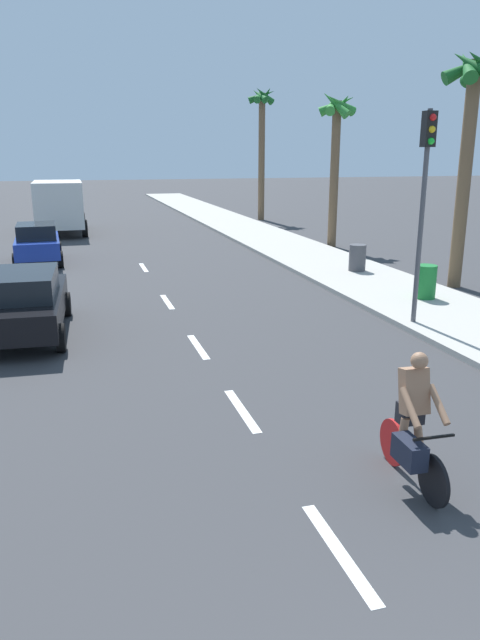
# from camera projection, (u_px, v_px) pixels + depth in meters

# --- Properties ---
(ground_plane) EXTENTS (160.00, 160.00, 0.00)m
(ground_plane) POSITION_uv_depth(u_px,v_px,m) (149.00, 275.00, 21.32)
(ground_plane) COLOR #38383A
(sidewalk_strip) EXTENTS (3.60, 80.00, 0.14)m
(sidewalk_strip) POSITION_uv_depth(u_px,v_px,m) (308.00, 256.00, 24.98)
(sidewalk_strip) COLOR #B2ADA3
(sidewalk_strip) RESTS_ON ground
(lane_stripe_1) EXTENTS (0.16, 1.80, 0.01)m
(lane_stripe_1) POSITION_uv_depth(u_px,v_px,m) (339.00, 551.00, 6.55)
(lane_stripe_1) COLOR white
(lane_stripe_1) RESTS_ON ground
(lane_stripe_2) EXTENTS (0.16, 1.80, 0.01)m
(lane_stripe_2) POSITION_uv_depth(u_px,v_px,m) (242.00, 410.00, 10.14)
(lane_stripe_2) COLOR white
(lane_stripe_2) RESTS_ON ground
(lane_stripe_3) EXTENTS (0.16, 1.80, 0.01)m
(lane_stripe_3) POSITION_uv_depth(u_px,v_px,m) (198.00, 347.00, 13.46)
(lane_stripe_3) COLOR white
(lane_stripe_3) RESTS_ON ground
(lane_stripe_4) EXTENTS (0.16, 1.80, 0.01)m
(lane_stripe_4) POSITION_uv_depth(u_px,v_px,m) (167.00, 302.00, 17.51)
(lane_stripe_4) COLOR white
(lane_stripe_4) RESTS_ON ground
(lane_stripe_5) EXTENTS (0.16, 1.80, 0.01)m
(lane_stripe_5) POSITION_uv_depth(u_px,v_px,m) (144.00, 267.00, 22.75)
(lane_stripe_5) COLOR white
(lane_stripe_5) RESTS_ON ground
(cyclist) EXTENTS (0.62, 1.71, 1.82)m
(cyclist) POSITION_uv_depth(u_px,v_px,m) (413.00, 427.00, 7.65)
(cyclist) COLOR black
(cyclist) RESTS_ON ground
(parked_car_black) EXTENTS (2.25, 4.62, 1.57)m
(parked_car_black) POSITION_uv_depth(u_px,v_px,m) (21.00, 301.00, 14.09)
(parked_car_black) COLOR black
(parked_car_black) RESTS_ON ground
(parked_car_blue) EXTENTS (1.91, 3.93, 1.57)m
(parked_car_blue) POSITION_uv_depth(u_px,v_px,m) (37.00, 242.00, 23.44)
(parked_car_blue) COLOR #1E389E
(parked_car_blue) RESTS_ON ground
(delivery_truck) EXTENTS (2.68, 6.24, 2.80)m
(delivery_truck) POSITION_uv_depth(u_px,v_px,m) (59.00, 206.00, 31.92)
(delivery_truck) COLOR beige
(delivery_truck) RESTS_ON ground
(palm_tree_mid) EXTENTS (1.82, 1.91, 7.43)m
(palm_tree_mid) POSITION_uv_depth(u_px,v_px,m) (471.00, 114.00, 18.07)
(palm_tree_mid) COLOR brown
(palm_tree_mid) RESTS_ON ground
(palm_tree_far) EXTENTS (1.72, 1.70, 6.99)m
(palm_tree_far) POSITION_uv_depth(u_px,v_px,m) (336.00, 134.00, 26.48)
(palm_tree_far) COLOR brown
(palm_tree_far) RESTS_ON ground
(palm_tree_distant) EXTENTS (1.78, 1.85, 8.26)m
(palm_tree_distant) POSITION_uv_depth(u_px,v_px,m) (262.00, 125.00, 37.45)
(palm_tree_distant) COLOR brown
(palm_tree_distant) RESTS_ON ground
(traffic_signal) EXTENTS (0.28, 0.33, 5.20)m
(traffic_signal) POSITION_uv_depth(u_px,v_px,m) (425.00, 180.00, 14.04)
(traffic_signal) COLOR #4C4C51
(traffic_signal) RESTS_ON ground
(trash_bin_near) EXTENTS (0.60, 0.60, 0.97)m
(trash_bin_near) POSITION_uv_depth(u_px,v_px,m) (426.00, 282.00, 17.26)
(trash_bin_near) COLOR #19722D
(trash_bin_near) RESTS_ON sidewalk_strip
(trash_bin_far) EXTENTS (0.60, 0.60, 0.94)m
(trash_bin_far) POSITION_uv_depth(u_px,v_px,m) (357.00, 258.00, 21.32)
(trash_bin_far) COLOR #47474C
(trash_bin_far) RESTS_ON sidewalk_strip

